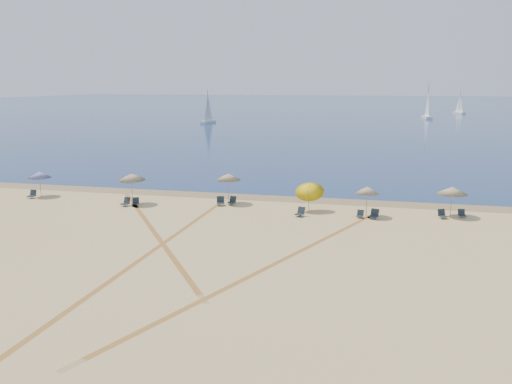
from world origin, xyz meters
TOP-DOWN VIEW (x-y plane):
  - ground at (0.00, 0.00)m, footprint 160.00×160.00m
  - ocean at (0.00, 225.00)m, footprint 500.00×500.00m
  - wet_sand at (0.00, 24.00)m, footprint 500.00×500.00m
  - umbrella_0 at (-19.86, 19.99)m, footprint 2.03×2.03m
  - umbrella_1 at (-10.43, 19.04)m, footprint 2.21×2.24m
  - umbrella_2 at (-2.64, 21.06)m, footprint 2.10×2.10m
  - umbrella_3 at (4.39, 19.73)m, footprint 2.28×2.26m
  - umbrella_4 at (8.85, 19.12)m, footprint 1.88×1.90m
  - umbrella_5 at (15.12, 20.64)m, footprint 2.30×2.30m
  - chair_0 at (-20.15, 19.14)m, footprint 0.61×0.71m
  - chair_1 at (-10.64, 18.17)m, footprint 0.74×0.82m
  - chair_2 at (-9.93, 18.50)m, footprint 0.73×0.78m
  - chair_3 at (-3.05, 20.13)m, footprint 0.82×0.88m
  - chair_4 at (-2.20, 20.67)m, footprint 0.70×0.78m
  - chair_5 at (3.95, 17.95)m, footprint 0.80×0.86m
  - chair_6 at (8.41, 18.56)m, footprint 0.57×0.64m
  - chair_7 at (9.45, 18.52)m, footprint 0.79×0.85m
  - chair_8 at (14.44, 19.77)m, footprint 0.78×0.83m
  - chair_9 at (15.91, 20.39)m, footprint 0.61×0.68m
  - sailboat_0 at (-33.04, 108.51)m, footprint 2.58×5.73m
  - sailboat_1 at (22.77, 139.62)m, footprint 2.65×6.86m
  - sailboat_2 at (35.19, 167.25)m, footprint 3.52×5.37m
  - tire_tracks at (-1.75, 9.22)m, footprint 48.64×44.00m

SIDE VIEW (x-z plane):
  - ground at x=0.00m, z-range 0.00..0.00m
  - tire_tracks at x=-1.75m, z-range 0.00..0.00m
  - wet_sand at x=0.00m, z-range 0.00..0.00m
  - ocean at x=0.00m, z-range 0.01..0.01m
  - chair_6 at x=8.41m, z-range -0.04..0.55m
  - chair_9 at x=15.91m, z-range -0.04..0.58m
  - chair_2 at x=-9.93m, z-range -0.04..0.62m
  - chair_8 at x=14.44m, z-range -0.04..0.64m
  - chair_4 at x=-2.20m, z-range -0.04..0.64m
  - chair_0 at x=-20.15m, z-range -0.04..0.67m
  - chair_5 at x=3.95m, z-range -0.04..0.67m
  - chair_1 at x=-10.64m, z-range -0.04..0.67m
  - chair_7 at x=9.45m, z-range -0.04..0.68m
  - chair_3 at x=-3.05m, z-range -0.04..0.70m
  - umbrella_3 at x=4.39m, z-range 0.49..3.10m
  - umbrella_0 at x=-19.86m, z-range 0.81..3.10m
  - umbrella_5 at x=15.12m, z-range 0.83..3.16m
  - umbrella_4 at x=8.85m, z-range 0.85..3.23m
  - umbrella_2 at x=-2.64m, z-range 0.97..3.58m
  - umbrella_1 at x=-10.43m, z-range 0.98..3.63m
  - sailboat_2 at x=35.19m, z-range -1.56..6.35m
  - sailboat_0 at x=-33.04m, z-range -1.63..6.64m
  - sailboat_1 at x=22.77m, z-range -1.97..7.98m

